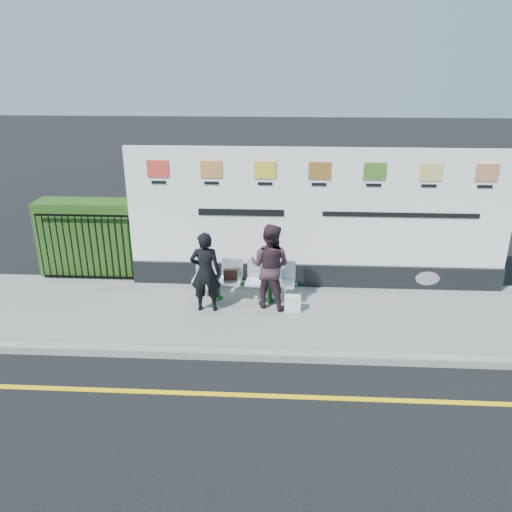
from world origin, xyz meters
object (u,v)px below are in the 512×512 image
at_px(billboard, 317,228).
at_px(bench, 244,290).
at_px(woman_right, 270,266).
at_px(woman_left, 205,272).

xyz_separation_m(billboard, bench, (-1.49, -0.85, -1.08)).
distance_m(bench, woman_right, 0.86).
xyz_separation_m(billboard, woman_left, (-2.19, -1.32, -0.49)).
bearing_deg(bench, billboard, 33.43).
bearing_deg(woman_right, billboard, -110.46).
bearing_deg(billboard, woman_right, -131.59).
height_order(bench, woman_left, woman_left).
xyz_separation_m(woman_left, woman_right, (1.24, 0.25, 0.05)).
height_order(woman_left, woman_right, woman_right).
xyz_separation_m(billboard, woman_right, (-0.95, -1.07, -0.44)).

